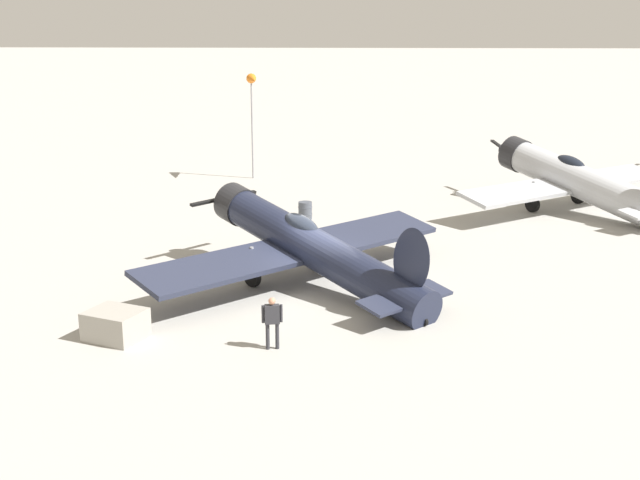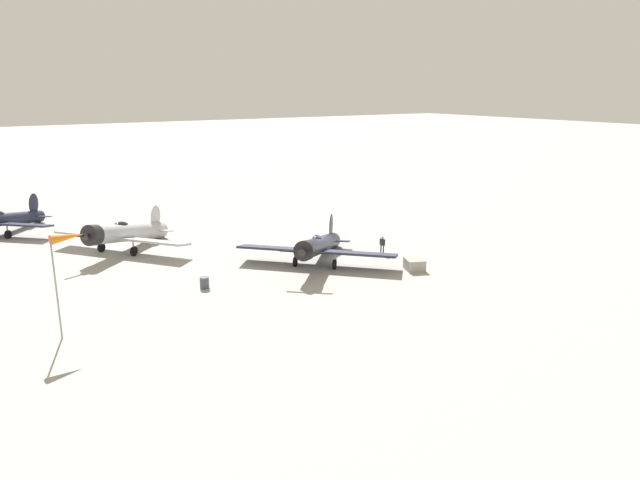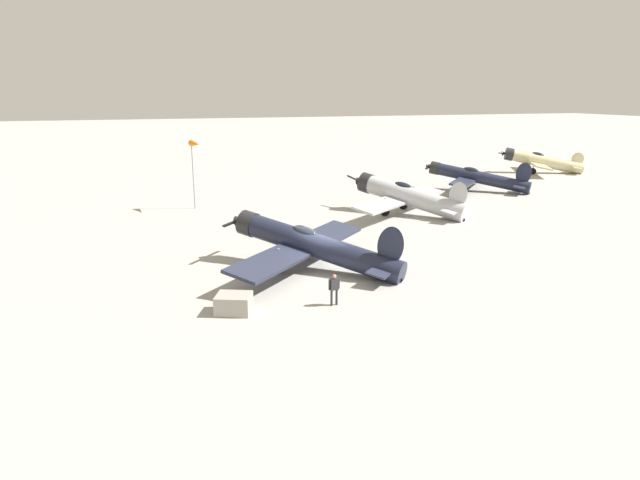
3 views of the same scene
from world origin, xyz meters
name	(u,v)px [view 2 (image 2 of 3)]	position (x,y,z in m)	size (l,w,h in m)	color
ground_plane	(320,261)	(0.00, 0.00, 0.00)	(400.00, 400.00, 0.00)	#A8A59E
airplane_foreground	(318,246)	(0.37, -0.39, 1.44)	(10.67, 10.57, 3.38)	#1E2338
airplane_mid_apron	(125,233)	(-11.96, -12.42, 1.55)	(11.49, 10.22, 3.39)	#B7BABF
airplane_far_line	(2,220)	(-24.21, -20.81, 1.45)	(9.76, 9.77, 3.30)	#1E2338
ground_crew_mechanic	(382,244)	(1.18, 5.56, 0.95)	(0.60, 0.28, 1.57)	#2D2D33
equipment_crate	(414,264)	(5.94, 4.94, 0.44)	(2.01, 1.89, 0.88)	#9E998E
fuel_drum	(204,283)	(1.08, -10.48, 0.41)	(0.68, 0.68, 0.83)	#474C56
windsock_mast	(66,242)	(4.49, -19.72, 5.52)	(0.98, 1.96, 6.05)	gray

